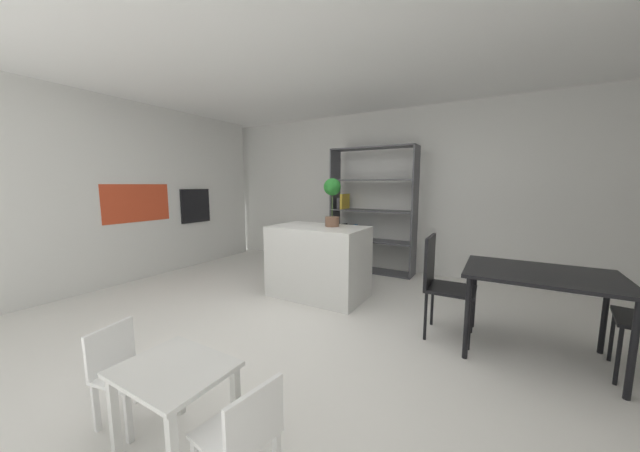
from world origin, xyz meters
The scene contains 14 objects.
ground_plane centered at (0.00, 0.00, 0.00)m, with size 10.32×10.32×0.00m, color silver.
ceiling_slab centered at (0.00, 0.00, 2.71)m, with size 7.49×5.50×0.06m.
back_partition centered at (0.00, 2.72, 1.34)m, with size 7.49×0.06×2.68m, color silver.
tall_cabinet_run_left centered at (-3.37, 0.00, 1.34)m, with size 0.63×4.95×2.68m, color silver.
cabinet_niche_splashback centered at (-3.05, 0.19, 1.18)m, with size 0.01×1.01×0.57m.
built_in_oven centered at (-3.03, 1.21, 1.08)m, with size 0.06×0.58×0.60m.
kitchen_island centered at (-0.29, 0.92, 0.46)m, with size 1.21×0.73×0.92m, color silver.
potted_plant_on_island centered at (-0.14, 1.03, 1.30)m, with size 0.22×0.22×0.62m.
open_bookshelf centered at (-0.24, 2.41, 0.92)m, with size 1.42×0.37×2.06m.
child_table centered at (0.29, -1.55, 0.41)m, with size 0.58×0.46×0.50m.
child_chair_right centered at (0.79, -1.56, 0.33)m, with size 0.35×0.35×0.59m.
child_chair_left centered at (-0.21, -1.56, 0.34)m, with size 0.36×0.36×0.60m.
dining_table centered at (2.05, 0.60, 0.66)m, with size 1.13×0.80×0.74m.
dining_chair_island_side centered at (1.26, 0.60, 0.57)m, with size 0.44×0.43×0.97m.
Camera 1 is at (1.73, -2.49, 1.46)m, focal length 17.49 mm.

